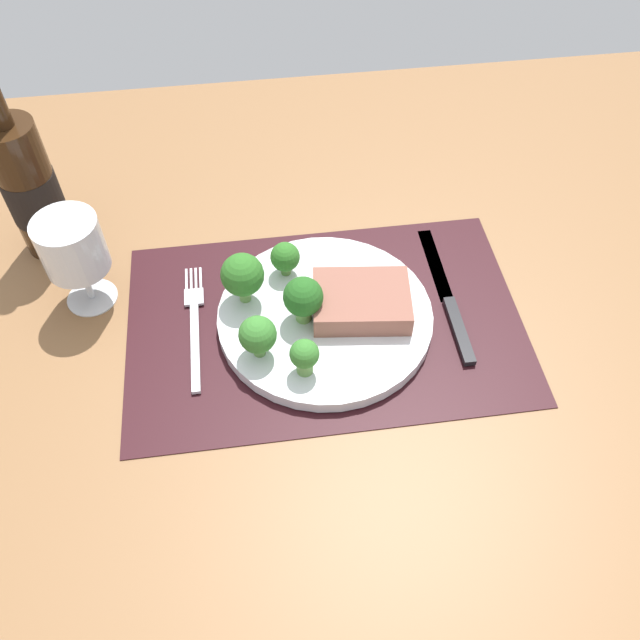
{
  "coord_description": "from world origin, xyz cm",
  "views": [
    {
      "loc": [
        -7.48,
        -50.54,
        63.84
      ],
      "look_at": [
        -0.76,
        -1.05,
        1.9
      ],
      "focal_mm": 37.47,
      "sensor_mm": 36.0,
      "label": 1
    }
  ],
  "objects_px": {
    "steak": "(361,299)",
    "wine_bottle": "(30,187)",
    "plate": "(325,317)",
    "fork": "(195,324)",
    "wine_glass": "(73,250)",
    "knife": "(449,303)"
  },
  "relations": [
    {
      "from": "knife",
      "to": "wine_glass",
      "type": "bearing_deg",
      "value": 171.59
    },
    {
      "from": "plate",
      "to": "fork",
      "type": "xyz_separation_m",
      "value": [
        -0.16,
        0.01,
        -0.01
      ]
    },
    {
      "from": "plate",
      "to": "steak",
      "type": "relative_size",
      "value": 2.26
    },
    {
      "from": "wine_glass",
      "to": "fork",
      "type": "bearing_deg",
      "value": -26.83
    },
    {
      "from": "steak",
      "to": "fork",
      "type": "bearing_deg",
      "value": 177.03
    },
    {
      "from": "fork",
      "to": "wine_glass",
      "type": "relative_size",
      "value": 1.5
    },
    {
      "from": "plate",
      "to": "steak",
      "type": "height_order",
      "value": "steak"
    },
    {
      "from": "plate",
      "to": "fork",
      "type": "height_order",
      "value": "plate"
    },
    {
      "from": "plate",
      "to": "steak",
      "type": "distance_m",
      "value": 0.05
    },
    {
      "from": "plate",
      "to": "steak",
      "type": "bearing_deg",
      "value": 4.9
    },
    {
      "from": "fork",
      "to": "steak",
      "type": "bearing_deg",
      "value": -1.41
    },
    {
      "from": "knife",
      "to": "wine_bottle",
      "type": "xyz_separation_m",
      "value": [
        -0.5,
        0.18,
        0.09
      ]
    },
    {
      "from": "knife",
      "to": "wine_bottle",
      "type": "relative_size",
      "value": 0.87
    },
    {
      "from": "fork",
      "to": "wine_glass",
      "type": "xyz_separation_m",
      "value": [
        -0.13,
        0.06,
        0.08
      ]
    },
    {
      "from": "wine_bottle",
      "to": "wine_glass",
      "type": "bearing_deg",
      "value": -61.01
    },
    {
      "from": "plate",
      "to": "fork",
      "type": "distance_m",
      "value": 0.16
    },
    {
      "from": "plate",
      "to": "knife",
      "type": "height_order",
      "value": "plate"
    },
    {
      "from": "wine_glass",
      "to": "plate",
      "type": "bearing_deg",
      "value": -15.42
    },
    {
      "from": "steak",
      "to": "fork",
      "type": "relative_size",
      "value": 0.6
    },
    {
      "from": "wine_glass",
      "to": "steak",
      "type": "bearing_deg",
      "value": -12.84
    },
    {
      "from": "steak",
      "to": "wine_bottle",
      "type": "relative_size",
      "value": 0.43
    },
    {
      "from": "fork",
      "to": "wine_bottle",
      "type": "relative_size",
      "value": 0.72
    }
  ]
}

